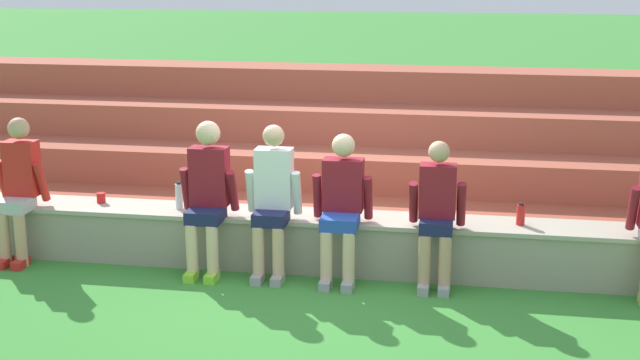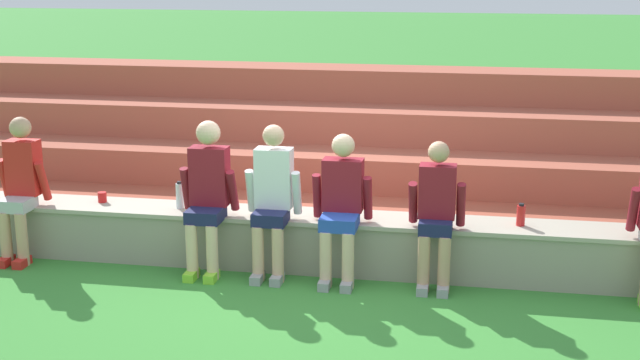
# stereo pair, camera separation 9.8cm
# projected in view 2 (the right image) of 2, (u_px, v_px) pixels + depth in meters

# --- Properties ---
(ground_plane) EXTENTS (80.00, 80.00, 0.00)m
(ground_plane) POSITION_uv_depth(u_px,v_px,m) (316.00, 277.00, 8.17)
(ground_plane) COLOR #388433
(stone_seating_wall) EXTENTS (8.24, 0.54, 0.53)m
(stone_seating_wall) POSITION_uv_depth(u_px,v_px,m) (320.00, 240.00, 8.34)
(stone_seating_wall) COLOR gray
(stone_seating_wall) RESTS_ON ground
(brick_bleachers) EXTENTS (10.49, 2.87, 1.56)m
(brick_bleachers) POSITION_uv_depth(u_px,v_px,m) (355.00, 156.00, 10.48)
(brick_bleachers) COLOR #9F4934
(brick_bleachers) RESTS_ON ground
(person_far_left) EXTENTS (0.49, 0.55, 1.40)m
(person_far_left) POSITION_uv_depth(u_px,v_px,m) (20.00, 185.00, 8.51)
(person_far_left) COLOR tan
(person_far_left) RESTS_ON ground
(person_left_of_center) EXTENTS (0.53, 0.56, 1.43)m
(person_left_of_center) POSITION_uv_depth(u_px,v_px,m) (207.00, 192.00, 8.14)
(person_left_of_center) COLOR beige
(person_left_of_center) RESTS_ON ground
(person_center) EXTENTS (0.52, 0.53, 1.41)m
(person_center) POSITION_uv_depth(u_px,v_px,m) (272.00, 197.00, 8.06)
(person_center) COLOR #DBAD89
(person_center) RESTS_ON ground
(person_right_of_center) EXTENTS (0.55, 0.59, 1.35)m
(person_right_of_center) POSITION_uv_depth(u_px,v_px,m) (341.00, 203.00, 7.95)
(person_right_of_center) COLOR beige
(person_right_of_center) RESTS_ON ground
(person_far_right) EXTENTS (0.51, 0.47, 1.33)m
(person_far_right) POSITION_uv_depth(u_px,v_px,m) (436.00, 211.00, 7.77)
(person_far_right) COLOR tan
(person_far_right) RESTS_ON ground
(water_bottle_mid_left) EXTENTS (0.07, 0.07, 0.27)m
(water_bottle_mid_left) POSITION_uv_depth(u_px,v_px,m) (180.00, 196.00, 8.48)
(water_bottle_mid_left) COLOR silver
(water_bottle_mid_left) RESTS_ON stone_seating_wall
(water_bottle_near_right) EXTENTS (0.08, 0.08, 0.21)m
(water_bottle_near_right) POSITION_uv_depth(u_px,v_px,m) (521.00, 215.00, 7.94)
(water_bottle_near_right) COLOR red
(water_bottle_near_right) RESTS_ON stone_seating_wall
(plastic_cup_left_end) EXTENTS (0.09, 0.09, 0.10)m
(plastic_cup_left_end) POSITION_uv_depth(u_px,v_px,m) (102.00, 197.00, 8.71)
(plastic_cup_left_end) COLOR red
(plastic_cup_left_end) RESTS_ON stone_seating_wall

